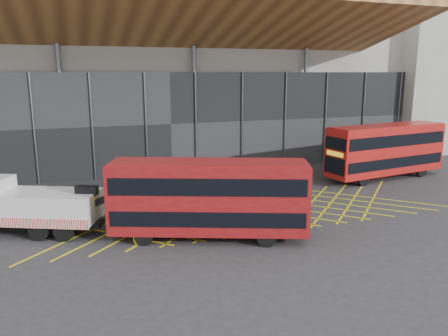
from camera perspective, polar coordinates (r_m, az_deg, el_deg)
name	(u,v)px	position (r m, az deg, el deg)	size (l,w,h in m)	color
ground_plane	(182,219)	(24.55, -5.50, -6.70)	(120.00, 120.00, 0.00)	#2B2B2D
road_markings	(249,212)	(25.73, 3.22, -5.74)	(24.76, 7.16, 0.01)	yellow
construction_building	(152,61)	(41.61, -9.40, 13.59)	(55.00, 23.97, 18.00)	gray
east_building	(432,53)	(53.77, 25.56, 13.37)	(15.00, 12.00, 20.00)	gray
recovery_truck	(12,203)	(24.51, -25.97, -4.13)	(9.38, 5.50, 3.39)	black
bus_towed	(208,196)	(21.10, -2.05, -3.72)	(9.65, 5.47, 3.87)	maroon
bus_second	(386,149)	(35.52, 20.39, 2.36)	(10.34, 3.75, 4.12)	#9E0F0C
worker	(135,225)	(21.41, -11.59, -7.27)	(0.65, 0.43, 1.79)	yellow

